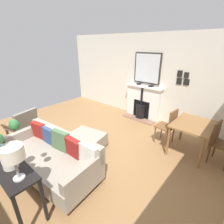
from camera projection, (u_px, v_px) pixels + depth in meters
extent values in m
cube|color=olive|center=(71.00, 150.00, 3.88)|extent=(5.79, 6.19, 0.01)
cube|color=silver|center=(140.00, 77.00, 5.39)|extent=(0.12, 6.19, 2.62)
cube|color=brown|center=(138.00, 119.00, 5.42)|extent=(0.31, 1.11, 0.03)
cube|color=white|center=(143.00, 102.00, 5.40)|extent=(0.21, 1.17, 1.03)
cube|color=black|center=(141.00, 109.00, 5.42)|extent=(0.06, 0.57, 0.57)
cylinder|color=black|center=(141.00, 111.00, 5.42)|extent=(0.32, 0.32, 0.43)
cylinder|color=black|center=(141.00, 105.00, 5.34)|extent=(0.33, 0.33, 0.02)
cylinder|color=black|center=(142.00, 96.00, 5.22)|extent=(0.07, 0.07, 0.56)
cube|color=white|center=(144.00, 86.00, 5.18)|extent=(0.26, 1.25, 0.05)
cube|color=#2D2823|center=(147.00, 68.00, 5.04)|extent=(0.04, 0.89, 0.93)
cube|color=silver|center=(147.00, 68.00, 5.03)|extent=(0.01, 0.81, 0.85)
cylinder|color=black|center=(139.00, 84.00, 5.29)|extent=(0.15, 0.15, 0.05)
torus|color=black|center=(139.00, 83.00, 5.28)|extent=(0.15, 0.15, 0.01)
cylinder|color=black|center=(151.00, 86.00, 5.03)|extent=(0.17, 0.17, 0.04)
torus|color=black|center=(151.00, 86.00, 5.02)|extent=(0.16, 0.16, 0.01)
cylinder|color=#B2B2B7|center=(12.00, 163.00, 3.35)|extent=(0.04, 0.04, 0.10)
cylinder|color=#B2B2B7|center=(65.00, 207.00, 2.45)|extent=(0.04, 0.04, 0.10)
cylinder|color=#B2B2B7|center=(43.00, 147.00, 3.88)|extent=(0.04, 0.04, 0.10)
cylinder|color=#B2B2B7|center=(96.00, 179.00, 2.97)|extent=(0.04, 0.04, 0.10)
cube|color=gray|center=(50.00, 162.00, 3.08)|extent=(1.05, 2.03, 0.30)
cube|color=gray|center=(64.00, 139.00, 3.24)|extent=(0.31, 1.97, 0.34)
cube|color=gray|center=(22.00, 135.00, 3.48)|extent=(0.84, 0.19, 0.22)
cube|color=gray|center=(84.00, 172.00, 2.48)|extent=(0.84, 0.19, 0.22)
cube|color=maroon|center=(39.00, 131.00, 3.55)|extent=(0.18, 0.38, 0.37)
cube|color=#334775|center=(50.00, 136.00, 3.35)|extent=(0.13, 0.36, 0.36)
cube|color=#4C6B47|center=(60.00, 141.00, 3.16)|extent=(0.20, 0.41, 0.40)
cube|color=maroon|center=(74.00, 148.00, 2.95)|extent=(0.12, 0.37, 0.37)
cube|color=beige|center=(88.00, 155.00, 2.76)|extent=(0.17, 0.39, 0.39)
cylinder|color=#B2B2B7|center=(68.00, 149.00, 3.83)|extent=(0.04, 0.04, 0.09)
cylinder|color=#B2B2B7|center=(90.00, 157.00, 3.53)|extent=(0.04, 0.04, 0.09)
cylinder|color=#B2B2B7|center=(83.00, 138.00, 4.26)|extent=(0.04, 0.04, 0.09)
cylinder|color=#B2B2B7|center=(104.00, 145.00, 3.96)|extent=(0.04, 0.04, 0.09)
cube|color=gray|center=(86.00, 140.00, 3.82)|extent=(0.81, 0.90, 0.28)
cube|color=#4C3321|center=(26.00, 126.00, 4.57)|extent=(0.05, 0.05, 0.37)
cube|color=#4C3321|center=(8.00, 134.00, 4.15)|extent=(0.05, 0.05, 0.37)
cube|color=#4C3321|center=(38.00, 130.00, 4.37)|extent=(0.05, 0.05, 0.37)
cube|color=#4C3321|center=(20.00, 139.00, 3.95)|extent=(0.05, 0.05, 0.37)
cube|color=slate|center=(21.00, 125.00, 4.18)|extent=(0.71, 0.68, 0.08)
cube|color=slate|center=(26.00, 119.00, 3.99)|extent=(0.61, 0.26, 0.40)
cube|color=#4C3321|center=(31.00, 117.00, 4.41)|extent=(0.16, 0.53, 0.04)
cube|color=#4C3321|center=(8.00, 127.00, 3.89)|extent=(0.16, 0.53, 0.04)
cube|color=black|center=(2.00, 153.00, 3.15)|extent=(0.04, 0.04, 0.74)
cube|color=black|center=(44.00, 201.00, 2.19)|extent=(0.04, 0.04, 0.74)
cube|color=black|center=(19.00, 218.00, 1.97)|extent=(0.04, 0.04, 0.74)
cube|color=black|center=(2.00, 158.00, 2.41)|extent=(0.37, 1.66, 0.03)
cylinder|color=#B2B2B7|center=(19.00, 178.00, 2.03)|extent=(0.14, 0.14, 0.02)
cylinder|color=#B2B2B7|center=(17.00, 168.00, 1.97)|extent=(0.03, 0.03, 0.28)
cylinder|color=white|center=(12.00, 153.00, 1.88)|extent=(0.26, 0.26, 0.17)
cylinder|color=silver|center=(10.00, 161.00, 2.17)|extent=(0.18, 0.18, 0.20)
cylinder|color=brown|center=(5.00, 146.00, 2.08)|extent=(0.02, 0.02, 0.27)
sphere|color=#2D6633|center=(14.00, 125.00, 2.01)|extent=(0.12, 0.12, 0.12)
sphere|color=#387A3D|center=(14.00, 123.00, 2.17)|extent=(0.11, 0.11, 0.11)
cylinder|color=olive|center=(182.00, 127.00, 4.15)|extent=(0.05, 0.05, 0.70)
cylinder|color=olive|center=(168.00, 141.00, 3.56)|extent=(0.05, 0.05, 0.70)
cylinder|color=olive|center=(211.00, 136.00, 3.75)|extent=(0.05, 0.05, 0.70)
cylinder|color=olive|center=(201.00, 154.00, 3.15)|extent=(0.05, 0.05, 0.70)
cube|color=olive|center=(193.00, 124.00, 3.51)|extent=(0.95, 0.77, 0.03)
cylinder|color=brown|center=(161.00, 130.00, 4.28)|extent=(0.03, 0.03, 0.45)
cylinder|color=brown|center=(155.00, 135.00, 4.07)|extent=(0.03, 0.03, 0.45)
cylinder|color=brown|center=(173.00, 135.00, 4.07)|extent=(0.03, 0.03, 0.45)
cylinder|color=brown|center=(167.00, 140.00, 3.86)|extent=(0.03, 0.03, 0.45)
cube|color=brown|center=(165.00, 126.00, 3.98)|extent=(0.43, 0.43, 0.02)
cube|color=brown|center=(173.00, 120.00, 3.78)|extent=(0.36, 0.06, 0.45)
cylinder|color=brown|center=(208.00, 154.00, 3.35)|extent=(0.04, 0.04, 0.45)
cylinder|color=brown|center=(214.00, 148.00, 3.55)|extent=(0.04, 0.04, 0.45)
cube|color=brown|center=(223.00, 145.00, 3.25)|extent=(0.45, 0.45, 0.02)
cube|color=brown|center=(216.00, 132.00, 3.28)|extent=(0.36, 0.09, 0.43)
cube|color=black|center=(180.00, 74.00, 4.46)|extent=(0.02, 0.13, 0.17)
cube|color=black|center=(186.00, 75.00, 4.36)|extent=(0.02, 0.12, 0.15)
cube|color=black|center=(179.00, 81.00, 4.53)|extent=(0.02, 0.14, 0.18)
cube|color=black|center=(186.00, 82.00, 4.42)|extent=(0.02, 0.14, 0.16)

